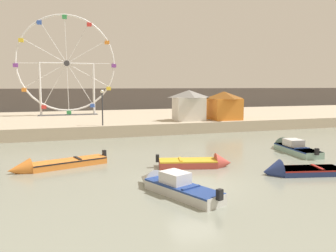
% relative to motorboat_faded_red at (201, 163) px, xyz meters
% --- Properties ---
extents(ground_plane, '(240.00, 240.00, 0.00)m').
position_rel_motorboat_faded_red_xyz_m(ground_plane, '(-1.69, -3.16, -0.25)').
color(ground_plane, gray).
extents(quay_promenade, '(110.00, 21.08, 1.15)m').
position_rel_motorboat_faded_red_xyz_m(quay_promenade, '(-1.69, 23.66, 0.32)').
color(quay_promenade, '#B7A88E').
rests_on(quay_promenade, ground_plane).
extents(distant_town_skyline, '(140.00, 3.00, 4.40)m').
position_rel_motorboat_faded_red_xyz_m(distant_town_skyline, '(-1.69, 43.67, 1.95)').
color(distant_town_skyline, '#564C47').
rests_on(distant_town_skyline, ground_plane).
extents(motorboat_faded_red, '(4.62, 2.30, 1.21)m').
position_rel_motorboat_faded_red_xyz_m(motorboat_faded_red, '(0.00, 0.00, 0.00)').
color(motorboat_faded_red, '#B24238').
rests_on(motorboat_faded_red, ground_plane).
extents(motorboat_seafoam, '(1.98, 5.71, 1.38)m').
position_rel_motorboat_faded_red_xyz_m(motorboat_seafoam, '(8.43, 2.54, 0.06)').
color(motorboat_seafoam, '#93BCAD').
rests_on(motorboat_seafoam, ground_plane).
extents(motorboat_pale_grey, '(3.07, 5.22, 1.34)m').
position_rel_motorboat_faded_red_xyz_m(motorboat_pale_grey, '(-3.29, -4.09, 0.08)').
color(motorboat_pale_grey, silver).
rests_on(motorboat_pale_grey, ground_plane).
extents(motorboat_navy_blue, '(4.66, 2.36, 1.36)m').
position_rel_motorboat_faded_red_xyz_m(motorboat_navy_blue, '(4.17, -3.24, -0.05)').
color(motorboat_navy_blue, navy).
rests_on(motorboat_navy_blue, ground_plane).
extents(motorboat_orange_hull, '(5.86, 2.85, 1.16)m').
position_rel_motorboat_faded_red_xyz_m(motorboat_orange_hull, '(-8.59, 2.30, -0.02)').
color(motorboat_orange_hull, orange).
rests_on(motorboat_orange_hull, ground_plane).
extents(ferris_wheel_white_frame, '(12.46, 1.20, 12.62)m').
position_rel_motorboat_faded_red_xyz_m(ferris_wheel_white_frame, '(-6.74, 26.81, 7.24)').
color(ferris_wheel_white_frame, silver).
rests_on(ferris_wheel_white_frame, quay_promenade).
extents(carnival_booth_orange_canopy, '(3.55, 3.89, 3.12)m').
position_rel_motorboat_faded_red_xyz_m(carnival_booth_orange_canopy, '(9.58, 15.56, 2.52)').
color(carnival_booth_orange_canopy, orange).
rests_on(carnival_booth_orange_canopy, quay_promenade).
extents(carnival_booth_white_ticket, '(3.56, 2.88, 3.28)m').
position_rel_motorboat_faded_red_xyz_m(carnival_booth_white_ticket, '(5.45, 15.70, 2.60)').
color(carnival_booth_white_ticket, silver).
rests_on(carnival_booth_white_ticket, quay_promenade).
extents(promenade_lamp_near, '(0.32, 0.32, 3.37)m').
position_rel_motorboat_faded_red_xyz_m(promenade_lamp_near, '(-4.05, 13.89, 3.14)').
color(promenade_lamp_near, '#2D2D33').
rests_on(promenade_lamp_near, quay_promenade).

